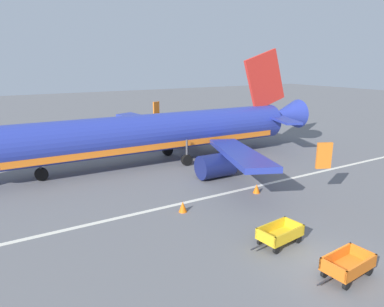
{
  "coord_description": "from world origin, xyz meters",
  "views": [
    {
      "loc": [
        -13.73,
        -9.34,
        9.87
      ],
      "look_at": [
        -0.17,
        13.7,
        2.8
      ],
      "focal_mm": 32.45,
      "sensor_mm": 36.0,
      "label": 1
    }
  ],
  "objects_px": {
    "baggage_cart_second_in_row": "(348,265)",
    "baggage_cart_third_in_row": "(280,234)",
    "traffic_cone_near_plane": "(183,207)",
    "airplane": "(163,133)",
    "traffic_cone_mid_apron": "(257,188)"
  },
  "relations": [
    {
      "from": "airplane",
      "to": "baggage_cart_second_in_row",
      "type": "height_order",
      "value": "airplane"
    },
    {
      "from": "airplane",
      "to": "baggage_cart_third_in_row",
      "type": "height_order",
      "value": "airplane"
    },
    {
      "from": "airplane",
      "to": "traffic_cone_mid_apron",
      "type": "distance_m",
      "value": 11.97
    },
    {
      "from": "baggage_cart_third_in_row",
      "to": "airplane",
      "type": "bearing_deg",
      "value": 84.74
    },
    {
      "from": "airplane",
      "to": "traffic_cone_mid_apron",
      "type": "xyz_separation_m",
      "value": [
        2.43,
        -11.4,
        -2.69
      ]
    },
    {
      "from": "traffic_cone_near_plane",
      "to": "baggage_cart_second_in_row",
      "type": "bearing_deg",
      "value": -73.14
    },
    {
      "from": "baggage_cart_second_in_row",
      "to": "airplane",
      "type": "bearing_deg",
      "value": 87.18
    },
    {
      "from": "baggage_cart_second_in_row",
      "to": "traffic_cone_near_plane",
      "type": "height_order",
      "value": "baggage_cart_second_in_row"
    },
    {
      "from": "baggage_cart_second_in_row",
      "to": "baggage_cart_third_in_row",
      "type": "relative_size",
      "value": 1.0
    },
    {
      "from": "baggage_cart_second_in_row",
      "to": "baggage_cart_third_in_row",
      "type": "height_order",
      "value": "same"
    },
    {
      "from": "baggage_cart_second_in_row",
      "to": "traffic_cone_near_plane",
      "type": "distance_m",
      "value": 10.84
    },
    {
      "from": "traffic_cone_near_plane",
      "to": "traffic_cone_mid_apron",
      "type": "relative_size",
      "value": 1.03
    },
    {
      "from": "airplane",
      "to": "baggage_cart_third_in_row",
      "type": "bearing_deg",
      "value": -95.26
    },
    {
      "from": "airplane",
      "to": "traffic_cone_near_plane",
      "type": "bearing_deg",
      "value": -110.04
    },
    {
      "from": "airplane",
      "to": "traffic_cone_mid_apron",
      "type": "height_order",
      "value": "airplane"
    }
  ]
}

